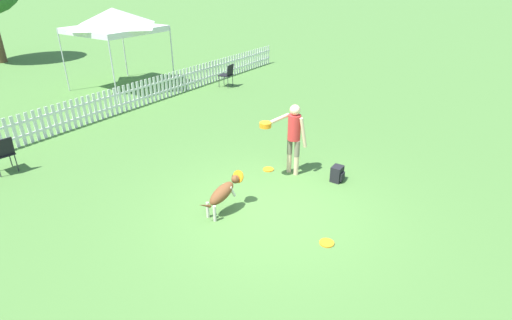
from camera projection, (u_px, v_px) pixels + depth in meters
name	position (u px, v px, depth m)	size (l,w,h in m)	color
ground_plane	(272.00, 209.00, 7.68)	(240.00, 240.00, 0.00)	#4C7A38
handler_person	(292.00, 132.00, 8.58)	(0.92, 0.76, 1.61)	beige
leaping_dog	(223.00, 192.00, 7.41)	(1.09, 0.37, 0.72)	brown
frisbee_near_handler	(327.00, 243.00, 6.72)	(0.25, 0.25, 0.02)	orange
frisbee_near_dog	(268.00, 169.00, 9.18)	(0.25, 0.25, 0.02)	orange
backpack_on_grass	(337.00, 174.00, 8.63)	(0.27, 0.25, 0.35)	black
picket_fence	(55.00, 119.00, 11.01)	(22.42, 0.04, 0.85)	white
folding_chair_blue_left	(228.00, 73.00, 15.44)	(0.53, 0.55, 0.87)	#333338
folding_chair_center	(2.00, 152.00, 8.83)	(0.50, 0.52, 0.86)	#333338
canopy_tent_secondary	(114.00, 20.00, 14.41)	(2.82, 2.82, 2.93)	silver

